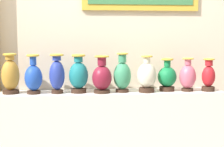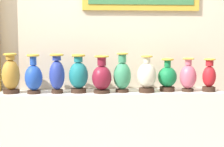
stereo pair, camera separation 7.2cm
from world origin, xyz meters
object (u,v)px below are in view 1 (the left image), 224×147
vase_ivory (147,76)px  vase_teal (79,75)px  vase_ochre (10,75)px  vase_cobalt (57,74)px  vase_jade (122,75)px  vase_rose (188,76)px  vase_sapphire (33,77)px  vase_burgundy (102,77)px  vase_emerald (167,77)px  vase_crimson (208,76)px

vase_ivory → vase_teal: bearing=176.9°
vase_ochre → vase_cobalt: (0.44, -0.03, 0.01)m
vase_cobalt → vase_jade: (0.63, 0.01, -0.02)m
vase_ochre → vase_rose: vase_ochre is taller
vase_sapphire → vase_rose: vase_sapphire is taller
vase_teal → vase_burgundy: size_ratio=1.03×
vase_emerald → vase_sapphire: bearing=-178.4°
vase_ochre → vase_sapphire: size_ratio=1.02×
vase_cobalt → vase_burgundy: 0.43m
vase_emerald → vase_ivory: bearing=-166.8°
vase_rose → vase_crimson: (0.21, -0.02, -0.00)m
vase_rose → vase_crimson: vase_rose is taller
vase_cobalt → vase_rose: size_ratio=1.14×
vase_teal → vase_emerald: (0.88, 0.02, -0.03)m
vase_ochre → vase_sapphire: bearing=-8.9°
vase_emerald → vase_rose: vase_rose is taller
vase_cobalt → vase_ivory: size_ratio=1.05×
vase_cobalt → vase_rose: (1.29, 0.01, -0.03)m
vase_cobalt → vase_jade: size_ratio=0.99×
vase_cobalt → vase_crimson: 1.50m
vase_sapphire → vase_ivory: 1.09m
vase_burgundy → vase_rose: (0.86, 0.02, -0.01)m
vase_rose → vase_ivory: bearing=-177.1°
vase_emerald → vase_crimson: 0.41m
vase_rose → vase_burgundy: bearing=-178.6°
vase_teal → vase_crimson: size_ratio=1.14×
vase_ochre → vase_teal: bearing=-1.3°
vase_sapphire → vase_ivory: (1.09, -0.02, 0.00)m
vase_sapphire → vase_teal: (0.43, 0.02, 0.01)m
vase_ochre → vase_ivory: 1.31m
vase_burgundy → vase_ivory: (0.44, 0.00, 0.01)m
vase_teal → vase_jade: (0.43, -0.01, -0.00)m
vase_teal → vase_crimson: vase_teal is taller
vase_jade → vase_sapphire: bearing=-179.1°
vase_jade → vase_ivory: size_ratio=1.07×
vase_crimson → vase_ochre: bearing=178.6°
vase_teal → vase_ivory: size_ratio=1.04×
vase_jade → vase_emerald: size_ratio=1.17×
vase_jade → vase_emerald: vase_jade is taller
vase_ivory → vase_emerald: (0.22, 0.05, -0.02)m
vase_jade → vase_ivory: vase_jade is taller
vase_rose → vase_jade: bearing=179.3°
vase_sapphire → vase_burgundy: (0.65, -0.02, -0.00)m
vase_jade → vase_rose: vase_jade is taller
vase_ochre → vase_cobalt: size_ratio=1.02×
vase_ochre → vase_jade: bearing=-1.1°
vase_cobalt → vase_ivory: 0.87m
vase_cobalt → vase_ivory: bearing=-1.1°
vase_ochre → vase_emerald: size_ratio=1.17×
vase_burgundy → vase_jade: vase_jade is taller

